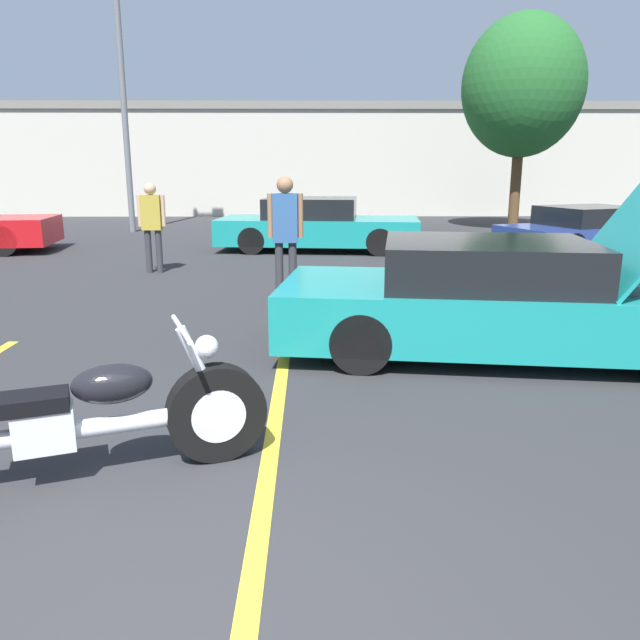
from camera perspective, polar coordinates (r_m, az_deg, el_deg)
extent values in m
cube|color=yellow|center=(4.66, -4.45, -11.35)|extent=(0.12, 5.60, 0.01)
cube|color=beige|center=(27.28, -2.26, 14.39)|extent=(32.00, 4.00, 4.40)
cube|color=slate|center=(27.37, -2.31, 18.68)|extent=(32.00, 4.20, 0.30)
cylinder|color=slate|center=(20.29, -17.64, 20.14)|extent=(0.18, 0.18, 8.79)
cylinder|color=brown|center=(20.59, 17.43, 11.60)|extent=(0.32, 0.32, 2.73)
ellipsoid|color=#236028|center=(20.70, 18.05, 19.66)|extent=(3.59, 3.59, 4.13)
cylinder|color=black|center=(4.39, -9.44, -8.35)|extent=(0.69, 0.39, 0.68)
cylinder|color=silver|center=(4.39, -9.44, -8.35)|extent=(0.41, 0.29, 0.37)
cylinder|color=silver|center=(4.32, -21.96, -9.36)|extent=(1.55, 0.67, 0.12)
cube|color=silver|center=(4.31, -23.90, -9.02)|extent=(0.42, 0.35, 0.28)
ellipsoid|color=black|center=(4.22, -18.45, -5.53)|extent=(0.57, 0.44, 0.26)
cube|color=black|center=(4.26, -26.05, -6.92)|extent=(0.66, 0.45, 0.10)
cylinder|color=silver|center=(4.26, -10.86, -4.47)|extent=(0.31, 0.17, 0.63)
cylinder|color=silver|center=(4.17, -12.57, -0.79)|extent=(0.28, 0.67, 0.04)
sphere|color=silver|center=(4.23, -10.32, -2.43)|extent=(0.16, 0.16, 0.16)
cube|color=teal|center=(7.00, 16.27, 0.78)|extent=(4.95, 2.56, 0.59)
cube|color=black|center=(6.88, 15.01, 5.11)|extent=(2.34, 2.02, 0.46)
cylinder|color=black|center=(8.21, 25.39, 0.73)|extent=(0.64, 0.30, 0.61)
cylinder|color=black|center=(6.12, 3.77, -2.08)|extent=(0.64, 0.30, 0.61)
cylinder|color=black|center=(7.79, 4.51, 1.41)|extent=(0.64, 0.30, 0.61)
cube|color=#4C4C51|center=(7.28, 26.56, 2.41)|extent=(0.74, 1.14, 0.28)
cube|color=teal|center=(15.09, -0.14, 8.17)|extent=(4.89, 2.37, 0.60)
cube|color=black|center=(15.06, -0.87, 10.21)|extent=(2.29, 1.92, 0.47)
cylinder|color=black|center=(14.21, 5.48, 7.11)|extent=(0.64, 0.28, 0.62)
cylinder|color=black|center=(15.88, 5.46, 7.82)|extent=(0.64, 0.28, 0.62)
cylinder|color=black|center=(14.49, -6.27, 7.22)|extent=(0.64, 0.28, 0.62)
cylinder|color=black|center=(16.13, -5.10, 7.93)|extent=(0.64, 0.28, 0.62)
cube|color=navy|center=(15.74, 23.69, 7.07)|extent=(4.65, 3.18, 0.50)
cube|color=black|center=(15.58, 23.40, 8.74)|extent=(2.38, 2.19, 0.42)
cylinder|color=black|center=(17.25, 25.00, 7.07)|extent=(0.66, 0.42, 0.62)
cylinder|color=black|center=(14.27, 22.02, 6.18)|extent=(0.66, 0.42, 0.62)
cylinder|color=black|center=(15.45, 18.04, 7.03)|extent=(0.66, 0.42, 0.62)
cylinder|color=black|center=(15.78, -27.05, 6.46)|extent=(0.72, 0.30, 0.69)
cylinder|color=black|center=(17.32, -25.34, 7.18)|extent=(0.72, 0.30, 0.69)
cylinder|color=#333338|center=(9.33, -3.74, 4.38)|extent=(0.12, 0.12, 0.89)
cylinder|color=#333338|center=(9.32, -2.51, 4.39)|extent=(0.12, 0.12, 0.89)
cube|color=#335B93|center=(9.22, -3.19, 9.29)|extent=(0.36, 0.20, 0.71)
cylinder|color=#9E704C|center=(9.23, -4.58, 9.49)|extent=(0.08, 0.08, 0.64)
cylinder|color=#9E704C|center=(9.21, -1.81, 9.52)|extent=(0.08, 0.08, 0.64)
sphere|color=#9E704C|center=(9.20, -3.23, 12.23)|extent=(0.24, 0.24, 0.24)
cylinder|color=#333338|center=(12.33, -15.40, 6.07)|extent=(0.12, 0.12, 0.81)
cylinder|color=#333338|center=(12.28, -14.49, 6.10)|extent=(0.12, 0.12, 0.81)
cube|color=#B29933|center=(12.23, -15.16, 9.46)|extent=(0.36, 0.20, 0.64)
cylinder|color=tan|center=(12.29, -16.18, 9.57)|extent=(0.08, 0.08, 0.58)
cylinder|color=tan|center=(12.18, -14.15, 9.66)|extent=(0.08, 0.08, 0.58)
sphere|color=tan|center=(12.21, -15.29, 11.48)|extent=(0.22, 0.22, 0.22)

